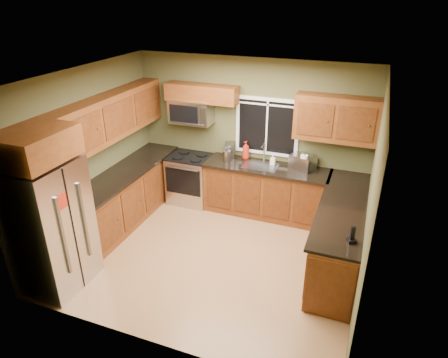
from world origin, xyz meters
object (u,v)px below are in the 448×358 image
Objects in this scene: coffee_maker at (229,151)px; kettle at (227,155)px; refrigerator at (52,226)px; range at (191,179)px; cordless_phone at (352,238)px; microwave at (191,112)px; paper_towel_roll at (304,163)px; soap_bottle_a at (246,150)px; toaster_oven at (303,162)px; soap_bottle_b at (273,160)px.

kettle is (0.02, -0.18, -0.01)m from coffee_maker.
refrigerator is 3.26m from coffee_maker.
range is at bearing 178.85° from kettle.
cordless_phone is at bearing -38.29° from kettle.
microwave reaches higher than paper_towel_roll.
kettle is at bearing -138.12° from soap_bottle_a.
toaster_oven is 1.51× the size of paper_towel_roll.
refrigerator is at bearing -103.97° from range.
coffee_maker is at bearing 13.37° from range.
coffee_maker is 1.11× the size of kettle.
kettle is (0.73, -0.15, -0.68)m from microwave.
toaster_oven is at bearing 46.88° from refrigerator.
toaster_oven is at bearing -4.60° from soap_bottle_a.
microwave is 0.98m from coffee_maker.
soap_bottle_b is at bearing -2.33° from coffee_maker.
toaster_oven is 1.73× the size of coffee_maker.
soap_bottle_a is (1.01, 0.23, 0.63)m from range.
paper_towel_roll is (1.36, -0.11, 0.01)m from coffee_maker.
soap_bottle_b is at bearing 0.04° from microwave.
soap_bottle_b is (-0.51, -0.01, -0.03)m from toaster_oven.
refrigerator reaches higher than paper_towel_roll.
range is 2.88× the size of soap_bottle_a.
coffee_maker reaches higher than cordless_phone.
kettle is at bearing 141.71° from cordless_phone.
microwave is at bearing -179.96° from soap_bottle_b.
coffee_maker is 0.19m from kettle.
paper_towel_roll is at bearing -9.30° from soap_bottle_a.
microwave is at bearing 76.66° from refrigerator.
kettle reaches higher than soap_bottle_b.
refrigerator is at bearing -119.46° from soap_bottle_a.
soap_bottle_a reaches higher than soap_bottle_b.
kettle is 0.37m from soap_bottle_a.
coffee_maker is 1.36m from paper_towel_roll.
cordless_phone is (2.28, -1.80, -0.05)m from kettle.
refrigerator reaches higher than soap_bottle_b.
coffee_maker is 0.84× the size of soap_bottle_a.
paper_towel_roll is at bearing -71.79° from toaster_oven.
microwave is 2.17m from paper_towel_roll.
microwave is at bearing 177.77° from paper_towel_roll.
soap_bottle_b is at bearing 5.12° from range.
kettle is 1.35× the size of soap_bottle_b.
kettle is at bearing 62.71° from refrigerator.
soap_bottle_b is (1.53, 0.00, -0.70)m from microwave.
microwave is (-0.00, 0.14, 1.26)m from range.
toaster_oven reaches higher than cordless_phone.
soap_bottle_a is 2.86m from cordless_phone.
kettle is at bearing -1.15° from range.
refrigerator is 5.53× the size of soap_bottle_a.
toaster_oven is at bearing 1.10° from soap_bottle_b.
cordless_phone is (1.48, -1.95, -0.03)m from soap_bottle_b.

